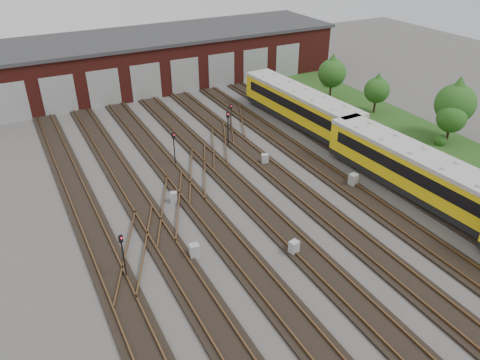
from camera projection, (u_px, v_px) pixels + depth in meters
name	position (u px, v px, depth m)	size (l,w,h in m)	color
ground	(335.00, 250.00, 31.66)	(120.00, 120.00, 0.00)	#42403E
track_network	(327.00, 244.00, 31.98)	(30.40, 70.00, 0.33)	black
maintenance_shed	(146.00, 60.00, 60.71)	(51.00, 12.50, 6.35)	#551A15
grass_verge	(424.00, 139.00, 47.01)	(8.00, 55.00, 0.05)	#224517
metro_train	(414.00, 170.00, 37.04)	(3.98, 48.86, 3.45)	black
signal_mast_0	(123.00, 252.00, 28.16)	(0.28, 0.27, 3.29)	black
signal_mast_1	(174.00, 145.00, 41.17)	(0.28, 0.27, 3.19)	black
signal_mast_2	(231.00, 114.00, 48.29)	(0.24, 0.23, 2.76)	black
signal_mast_3	(228.00, 124.00, 44.70)	(0.32, 0.31, 3.49)	black
relay_cabinet_0	(194.00, 251.00, 30.67)	(0.64, 0.53, 1.06)	#9DA0A2
relay_cabinet_1	(174.00, 197.00, 36.65)	(0.53, 0.44, 0.89)	#9DA0A2
relay_cabinet_2	(294.00, 248.00, 31.02)	(0.61, 0.51, 1.02)	#9DA0A2
relay_cabinet_3	(265.00, 159.00, 42.20)	(0.58, 0.48, 0.97)	#9DA0A2
relay_cabinet_4	(353.00, 180.00, 38.74)	(0.67, 0.56, 1.12)	#9DA0A2
tree_0	(332.00, 70.00, 55.68)	(3.33, 3.33, 5.52)	black
tree_1	(377.00, 87.00, 51.76)	(2.83, 2.83, 4.69)	black
tree_2	(456.00, 99.00, 45.19)	(3.90, 3.90, 6.46)	black
tree_3	(452.00, 115.00, 44.78)	(2.82, 2.82, 4.68)	black
bush_1	(441.00, 139.00, 45.65)	(1.21, 1.21, 1.21)	#1E4A15
bush_2	(331.00, 81.00, 60.96)	(1.38, 1.38, 1.38)	#1E4A15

